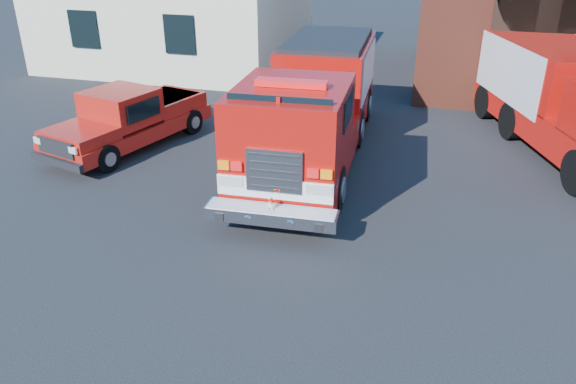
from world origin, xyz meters
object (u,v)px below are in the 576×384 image
(fire_engine, at_px, (314,104))
(side_building, at_px, (178,11))
(pickup_truck, at_px, (129,119))
(secondary_truck, at_px, (571,98))

(fire_engine, bearing_deg, side_building, 131.86)
(fire_engine, distance_m, pickup_truck, 5.18)
(side_building, xyz_separation_m, fire_engine, (8.30, -9.27, -0.76))
(fire_engine, height_order, secondary_truck, fire_engine)
(side_building, height_order, fire_engine, side_building)
(side_building, xyz_separation_m, secondary_truck, (14.82, -6.88, -0.75))
(pickup_truck, xyz_separation_m, secondary_truck, (11.62, 3.05, 0.67))
(fire_engine, height_order, pickup_truck, fire_engine)
(side_building, distance_m, pickup_truck, 10.53)
(side_building, bearing_deg, fire_engine, -48.14)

